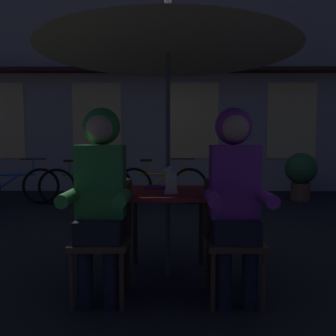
{
  "coord_description": "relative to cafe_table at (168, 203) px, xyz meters",
  "views": [
    {
      "loc": [
        0.02,
        -2.93,
        1.17
      ],
      "look_at": [
        0.0,
        0.12,
        0.92
      ],
      "focal_mm": 37.73,
      "sensor_mm": 36.0,
      "label": 1
    }
  ],
  "objects": [
    {
      "name": "book",
      "position": [
        -0.1,
        0.13,
        0.11
      ],
      "size": [
        0.22,
        0.17,
        0.02
      ],
      "primitive_type": "cube",
      "rotation": [
        0.0,
        0.0,
        -0.16
      ],
      "color": "#661E7A",
      "rests_on": "cafe_table"
    },
    {
      "name": "bicycle_second",
      "position": [
        -1.52,
        3.43,
        -0.29
      ],
      "size": [
        1.66,
        0.36,
        0.84
      ],
      "color": "black",
      "rests_on": "ground_plane"
    },
    {
      "name": "shopfront_building",
      "position": [
        -0.54,
        5.4,
        2.45
      ],
      "size": [
        10.0,
        0.93,
        6.2
      ],
      "color": "#9E9389",
      "rests_on": "ground_plane"
    },
    {
      "name": "bicycle_nearest",
      "position": [
        -2.84,
        3.34,
        -0.29
      ],
      "size": [
        1.67,
        0.32,
        0.84
      ],
      "color": "black",
      "rests_on": "ground_plane"
    },
    {
      "name": "patio_umbrella",
      "position": [
        0.0,
        0.0,
        1.42
      ],
      "size": [
        2.1,
        2.1,
        2.31
      ],
      "color": "#4C4C51",
      "rests_on": "ground_plane"
    },
    {
      "name": "chair_left",
      "position": [
        -0.48,
        -0.37,
        -0.15
      ],
      "size": [
        0.4,
        0.4,
        0.87
      ],
      "color": "#513823",
      "rests_on": "ground_plane"
    },
    {
      "name": "chair_right",
      "position": [
        0.48,
        -0.37,
        -0.15
      ],
      "size": [
        0.4,
        0.4,
        0.87
      ],
      "color": "#513823",
      "rests_on": "ground_plane"
    },
    {
      "name": "lantern",
      "position": [
        0.03,
        -0.12,
        0.22
      ],
      "size": [
        0.11,
        0.11,
        0.23
      ],
      "color": "white",
      "rests_on": "cafe_table"
    },
    {
      "name": "bicycle_third",
      "position": [
        -0.14,
        3.51,
        -0.29
      ],
      "size": [
        1.68,
        0.14,
        0.84
      ],
      "color": "black",
      "rests_on": "ground_plane"
    },
    {
      "name": "person_right_hooded",
      "position": [
        0.48,
        -0.43,
        0.21
      ],
      "size": [
        0.45,
        0.56,
        1.4
      ],
      "color": "black",
      "rests_on": "ground_plane"
    },
    {
      "name": "potted_plant",
      "position": [
        2.53,
        3.84,
        -0.09
      ],
      "size": [
        0.6,
        0.6,
        0.92
      ],
      "color": "brown",
      "rests_on": "ground_plane"
    },
    {
      "name": "cafe_table",
      "position": [
        0.0,
        0.0,
        0.0
      ],
      "size": [
        0.72,
        0.72,
        0.74
      ],
      "color": "maroon",
      "rests_on": "ground_plane"
    },
    {
      "name": "ground_plane",
      "position": [
        0.0,
        0.0,
        -0.64
      ],
      "size": [
        60.0,
        60.0,
        0.0
      ],
      "primitive_type": "plane",
      "color": "black"
    },
    {
      "name": "person_left_hooded",
      "position": [
        -0.48,
        -0.43,
        0.21
      ],
      "size": [
        0.45,
        0.56,
        1.4
      ],
      "color": "black",
      "rests_on": "ground_plane"
    }
  ]
}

